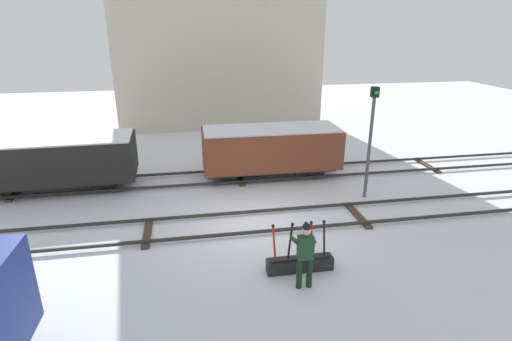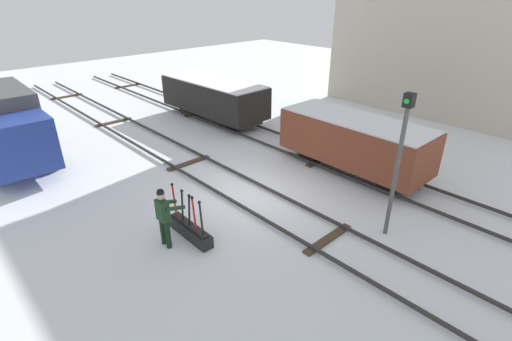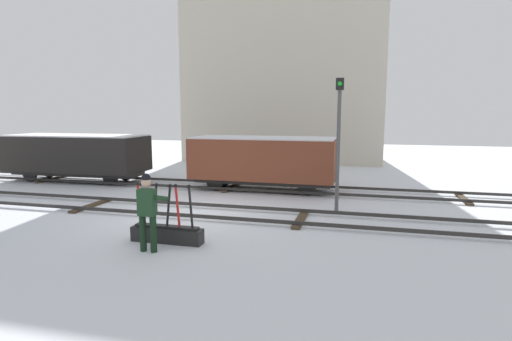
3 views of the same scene
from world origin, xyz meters
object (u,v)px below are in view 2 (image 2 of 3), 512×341
Objects in this scene: signal_post at (399,154)px; freight_car_back_track at (214,97)px; switch_lever_frame at (190,229)px; freight_car_far_end at (354,141)px; rail_worker at (164,214)px; delivery_truck at (6,126)px.

signal_post reaches higher than freight_car_back_track.
signal_post is at bearing -14.98° from freight_car_back_track.
signal_post is (3.79, 4.27, 2.28)m from switch_lever_frame.
freight_car_far_end reaches higher than freight_car_back_track.
rail_worker is at bearing -128.05° from signal_post.
freight_car_back_track is at bearing 85.77° from delivery_truck.
rail_worker is 9.01m from delivery_truck.
freight_car_far_end is (0.80, 7.75, 0.24)m from rail_worker.
freight_car_far_end is at bearing 138.02° from signal_post.
freight_car_back_track reaches higher than rail_worker.
freight_car_back_track is (-7.93, 7.75, 0.23)m from rail_worker.
freight_car_back_track is at bearing 136.02° from rail_worker.
delivery_truck is at bearing -134.96° from freight_car_far_end.
freight_car_far_end reaches higher than switch_lever_frame.
freight_car_back_track reaches higher than switch_lever_frame.
signal_post reaches higher than delivery_truck.
switch_lever_frame is 0.32× the size of delivery_truck.
signal_post is 0.72× the size of freight_car_far_end.
switch_lever_frame is 0.31× the size of freight_car_far_end.
switch_lever_frame is at bearing -131.58° from signal_post.
delivery_truck is 1.37× the size of signal_post.
signal_post reaches higher than rail_worker.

